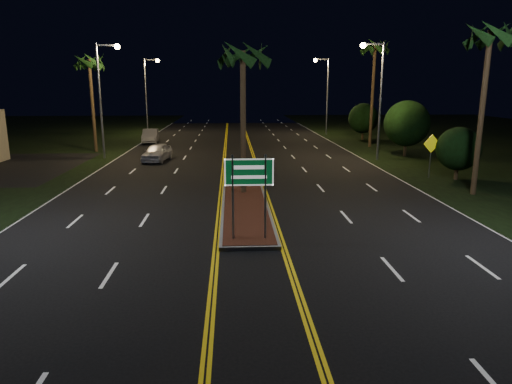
{
  "coord_description": "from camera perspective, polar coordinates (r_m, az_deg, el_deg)",
  "views": [
    {
      "loc": [
        -0.63,
        -13.51,
        5.75
      ],
      "look_at": [
        0.27,
        3.02,
        1.9
      ],
      "focal_mm": 32.0,
      "sensor_mm": 36.0,
      "label": 1
    }
  ],
  "objects": [
    {
      "name": "streetlight_right_mid",
      "position": [
        37.25,
        14.82,
        12.52
      ],
      "size": [
        1.91,
        0.44,
        9.0
      ],
      "color": "gray",
      "rests_on": "ground"
    },
    {
      "name": "highway_sign",
      "position": [
        16.66,
        -0.87,
        1.5
      ],
      "size": [
        1.8,
        0.08,
        3.2
      ],
      "color": "gray",
      "rests_on": "ground"
    },
    {
      "name": "palm_median",
      "position": [
        24.07,
        -1.67,
        16.72
      ],
      "size": [
        2.4,
        2.4,
        8.3
      ],
      "color": "#382819",
      "rests_on": "ground"
    },
    {
      "name": "shrub_mid",
      "position": [
        40.38,
        18.34,
        8.14
      ],
      "size": [
        3.78,
        3.78,
        4.62
      ],
      "color": "#382819",
      "rests_on": "ground"
    },
    {
      "name": "palm_right_far",
      "position": [
        45.66,
        14.66,
        16.95
      ],
      "size": [
        2.4,
        2.4,
        10.3
      ],
      "color": "#382819",
      "rests_on": "ground"
    },
    {
      "name": "streetlight_left_mid",
      "position": [
        38.82,
        -18.44,
        12.3
      ],
      "size": [
        1.91,
        0.44,
        9.0
      ],
      "color": "gray",
      "rests_on": "ground"
    },
    {
      "name": "palm_right_near",
      "position": [
        27.04,
        27.23,
        16.93
      ],
      "size": [
        2.4,
        2.4,
        9.3
      ],
      "color": "#382819",
      "rests_on": "ground"
    },
    {
      "name": "ground",
      "position": [
        14.7,
        -0.4,
        -9.94
      ],
      "size": [
        120.0,
        120.0,
        0.0
      ],
      "primitive_type": "plane",
      "color": "black",
      "rests_on": "ground"
    },
    {
      "name": "car_far",
      "position": [
        49.04,
        -13.05,
        6.99
      ],
      "size": [
        2.53,
        5.1,
        1.65
      ],
      "primitive_type": "imported",
      "rotation": [
        0.0,
        0.0,
        0.09
      ],
      "color": "#9798A0",
      "rests_on": "ground"
    },
    {
      "name": "streetlight_left_far",
      "position": [
        58.37,
        -13.28,
        12.66
      ],
      "size": [
        1.91,
        0.44,
        9.0
      ],
      "color": "gray",
      "rests_on": "ground"
    },
    {
      "name": "shrub_near",
      "position": [
        31.16,
        23.99,
        4.95
      ],
      "size": [
        2.7,
        2.7,
        3.3
      ],
      "color": "#382819",
      "rests_on": "ground"
    },
    {
      "name": "shrub_far",
      "position": [
        51.68,
        13.28,
        8.96
      ],
      "size": [
        3.24,
        3.24,
        3.96
      ],
      "color": "#382819",
      "rests_on": "ground"
    },
    {
      "name": "warning_sign",
      "position": [
        31.11,
        21.04,
        5.0
      ],
      "size": [
        1.15,
        0.28,
        2.79
      ],
      "rotation": [
        0.0,
        0.0,
        0.21
      ],
      "color": "gray",
      "rests_on": "ground"
    },
    {
      "name": "car_near",
      "position": [
        36.77,
        -12.29,
        5.06
      ],
      "size": [
        2.72,
        5.08,
        1.61
      ],
      "primitive_type": "imported",
      "rotation": [
        0.0,
        0.0,
        -0.14
      ],
      "color": "silver",
      "rests_on": "ground"
    },
    {
      "name": "streetlight_right_far",
      "position": [
        56.64,
        8.56,
        12.85
      ],
      "size": [
        1.91,
        0.44,
        9.0
      ],
      "color": "gray",
      "rests_on": "ground"
    },
    {
      "name": "median_island",
      "position": [
        21.29,
        -1.3,
        -2.35
      ],
      "size": [
        2.25,
        10.25,
        0.17
      ],
      "color": "gray",
      "rests_on": "ground"
    },
    {
      "name": "palm_left_far",
      "position": [
        43.3,
        -20.13,
        14.96
      ],
      "size": [
        2.4,
        2.4,
        8.8
      ],
      "color": "#382819",
      "rests_on": "ground"
    }
  ]
}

